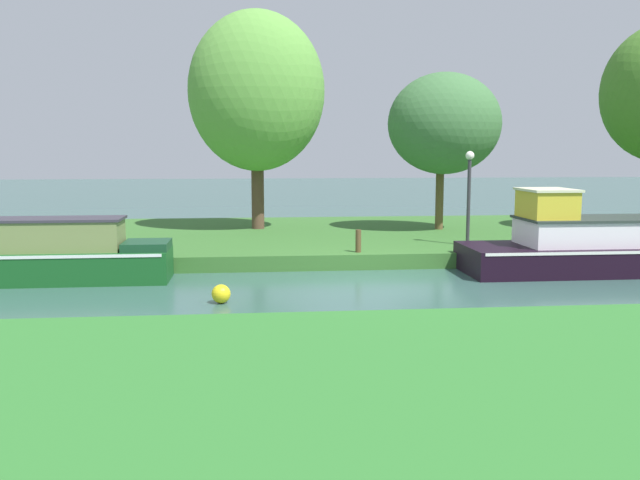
% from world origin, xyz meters
% --- Properties ---
extents(ground_plane, '(120.00, 120.00, 0.00)m').
position_xyz_m(ground_plane, '(0.00, 0.00, 0.00)').
color(ground_plane, '#345851').
extents(riverbank_far, '(72.00, 10.00, 0.40)m').
position_xyz_m(riverbank_far, '(0.00, 7.00, 0.20)').
color(riverbank_far, '#34662A').
rests_on(riverbank_far, ground_plane).
extents(riverbank_near, '(72.00, 10.00, 0.40)m').
position_xyz_m(riverbank_near, '(0.00, -9.00, 0.20)').
color(riverbank_near, '#2D712C').
rests_on(riverbank_near, ground_plane).
extents(willow_tree_left, '(4.45, 3.63, 7.14)m').
position_xyz_m(willow_tree_left, '(-2.60, 7.83, 4.93)').
color(willow_tree_left, brown).
rests_on(willow_tree_left, riverbank_far).
extents(willow_tree_centre, '(3.69, 3.24, 5.14)m').
position_xyz_m(willow_tree_centre, '(3.45, 6.98, 3.89)').
color(willow_tree_centre, brown).
rests_on(willow_tree_centre, riverbank_far).
extents(lamp_post, '(0.24, 0.24, 2.61)m').
position_xyz_m(lamp_post, '(3.18, 3.47, 2.07)').
color(lamp_post, '#333338').
rests_on(lamp_post, riverbank_far).
extents(mooring_post_near, '(0.15, 0.15, 0.59)m').
position_xyz_m(mooring_post_near, '(-0.07, 2.45, 0.69)').
color(mooring_post_near, brown).
rests_on(mooring_post_near, riverbank_far).
extents(channel_buoy, '(0.38, 0.38, 0.38)m').
position_xyz_m(channel_buoy, '(-3.46, -1.44, 0.19)').
color(channel_buoy, yellow).
rests_on(channel_buoy, ground_plane).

